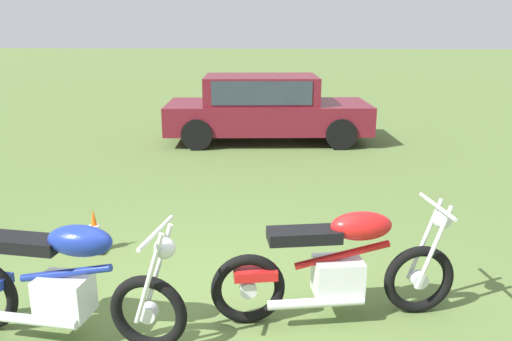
# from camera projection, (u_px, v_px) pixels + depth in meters

# --- Properties ---
(ground_plane) EXTENTS (120.00, 120.00, 0.00)m
(ground_plane) POSITION_uv_depth(u_px,v_px,m) (206.00, 326.00, 4.29)
(ground_plane) COLOR #567038
(motorcycle_blue) EXTENTS (2.05, 0.64, 1.02)m
(motorcycle_blue) POSITION_uv_depth(u_px,v_px,m) (64.00, 283.00, 3.99)
(motorcycle_blue) COLOR black
(motorcycle_blue) RESTS_ON ground
(motorcycle_red) EXTENTS (2.09, 0.76, 1.02)m
(motorcycle_red) POSITION_uv_depth(u_px,v_px,m) (339.00, 266.00, 4.30)
(motorcycle_red) COLOR black
(motorcycle_red) RESTS_ON ground
(car_burgundy) EXTENTS (4.46, 2.13, 1.43)m
(car_burgundy) POSITION_uv_depth(u_px,v_px,m) (265.00, 105.00, 11.13)
(car_burgundy) COLOR maroon
(car_burgundy) RESTS_ON ground
(traffic_cone) EXTENTS (0.25, 0.25, 0.49)m
(traffic_cone) POSITION_uv_depth(u_px,v_px,m) (95.00, 232.00, 5.69)
(traffic_cone) COLOR #EA590F
(traffic_cone) RESTS_ON ground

